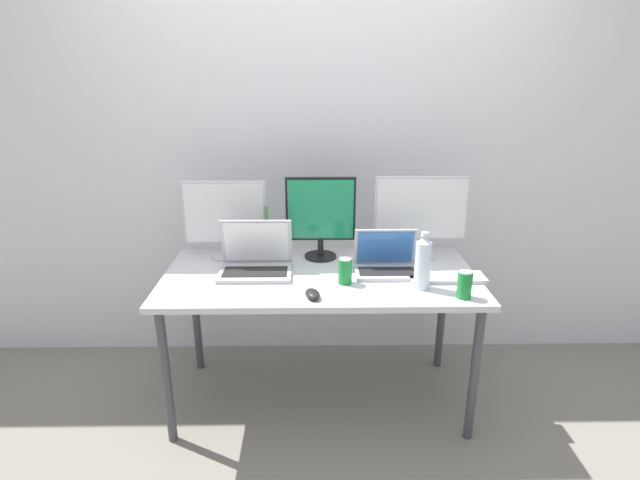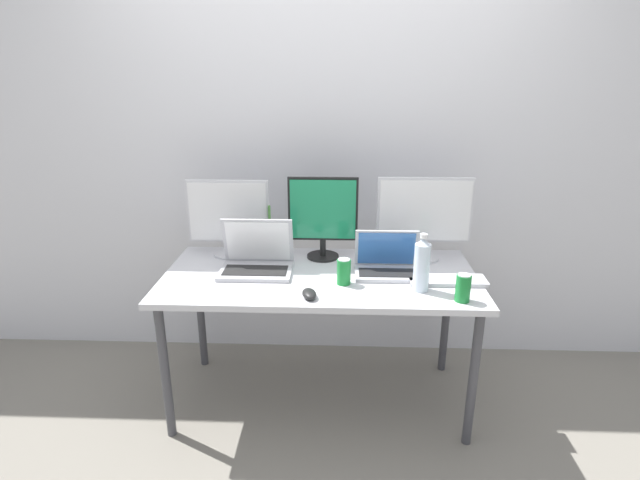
# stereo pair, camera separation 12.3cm
# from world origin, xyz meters

# --- Properties ---
(ground_plane) EXTENTS (16.00, 16.00, 0.00)m
(ground_plane) POSITION_xyz_m (0.00, 0.00, 0.00)
(ground_plane) COLOR gray
(wall_back) EXTENTS (7.00, 0.08, 2.60)m
(wall_back) POSITION_xyz_m (0.00, 0.59, 1.30)
(wall_back) COLOR silver
(wall_back) RESTS_ON ground
(work_desk) EXTENTS (1.56, 0.75, 0.74)m
(work_desk) POSITION_xyz_m (0.00, 0.00, 0.67)
(work_desk) COLOR #424247
(work_desk) RESTS_ON ground
(monitor_left) EXTENTS (0.44, 0.19, 0.42)m
(monitor_left) POSITION_xyz_m (-0.51, 0.26, 0.96)
(monitor_left) COLOR silver
(monitor_left) RESTS_ON work_desk
(monitor_center) EXTENTS (0.37, 0.17, 0.44)m
(monitor_center) POSITION_xyz_m (0.01, 0.23, 0.98)
(monitor_center) COLOR black
(monitor_center) RESTS_ON work_desk
(monitor_right) EXTENTS (0.50, 0.19, 0.45)m
(monitor_right) POSITION_xyz_m (0.54, 0.23, 0.99)
(monitor_right) COLOR silver
(monitor_right) RESTS_ON work_desk
(laptop_silver) EXTENTS (0.36, 0.25, 0.26)m
(laptop_silver) POSITION_xyz_m (-0.32, 0.04, 0.80)
(laptop_silver) COLOR #B7B7BC
(laptop_silver) RESTS_ON work_desk
(laptop_secondary) EXTENTS (0.31, 0.21, 0.22)m
(laptop_secondary) POSITION_xyz_m (0.33, 0.02, 0.79)
(laptop_secondary) COLOR #B7B7BC
(laptop_secondary) RESTS_ON work_desk
(keyboard_main) EXTENTS (0.37, 0.13, 0.02)m
(keyboard_main) POSITION_xyz_m (0.62, -0.08, 0.75)
(keyboard_main) COLOR #B2B2B7
(keyboard_main) RESTS_ON work_desk
(mouse_by_keyboard) EXTENTS (0.09, 0.12, 0.04)m
(mouse_by_keyboard) POSITION_xyz_m (-0.04, -0.27, 0.76)
(mouse_by_keyboard) COLOR black
(mouse_by_keyboard) RESTS_ON work_desk
(water_bottle) EXTENTS (0.07, 0.07, 0.28)m
(water_bottle) POSITION_xyz_m (0.47, -0.17, 0.87)
(water_bottle) COLOR silver
(water_bottle) RESTS_ON work_desk
(soda_can_near_keyboard) EXTENTS (0.07, 0.07, 0.13)m
(soda_can_near_keyboard) POSITION_xyz_m (0.12, -0.12, 0.80)
(soda_can_near_keyboard) COLOR #197F33
(soda_can_near_keyboard) RESTS_ON work_desk
(soda_can_by_laptop) EXTENTS (0.07, 0.07, 0.13)m
(soda_can_by_laptop) POSITION_xyz_m (0.64, -0.28, 0.80)
(soda_can_by_laptop) COLOR #197F33
(soda_can_by_laptop) RESTS_ON work_desk
(bamboo_vase) EXTENTS (0.06, 0.06, 0.29)m
(bamboo_vase) POSITION_xyz_m (-0.28, 0.24, 0.80)
(bamboo_vase) COLOR #B2D1B7
(bamboo_vase) RESTS_ON work_desk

